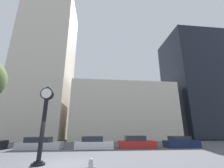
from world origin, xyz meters
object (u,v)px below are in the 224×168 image
car_silver (40,144)px  car_white (94,143)px  fire_hydrant_near (91,167)px  car_navy (181,143)px  car_red (136,143)px  street_clock (44,119)px

car_silver → car_white: size_ratio=1.08×
car_silver → fire_hydrant_near: bearing=-59.6°
car_silver → car_navy: car_navy is taller
car_white → car_red: bearing=3.4°
car_white → car_navy: 10.43m
street_clock → fire_hydrant_near: (3.16, -2.43, -2.31)m
car_silver → fire_hydrant_near: size_ratio=6.48×
street_clock → car_white: size_ratio=1.14×
street_clock → car_navy: street_clock is taller
car_navy → fire_hydrant_near: (-10.50, -10.42, -0.18)m
street_clock → car_white: bearing=67.7°
car_silver → car_red: car_red is taller
car_red → car_navy: car_red is taller
car_white → car_silver: bearing=-179.9°
car_silver → car_white: 5.94m
car_red → fire_hydrant_near: bearing=-113.4°
car_white → car_red: (4.93, 0.07, 0.02)m
car_red → car_navy: 5.50m
fire_hydrant_near → car_silver: bearing=119.0°
street_clock → car_white: street_clock is taller
street_clock → fire_hydrant_near: bearing=-37.5°
street_clock → car_navy: (13.66, 7.99, -2.13)m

